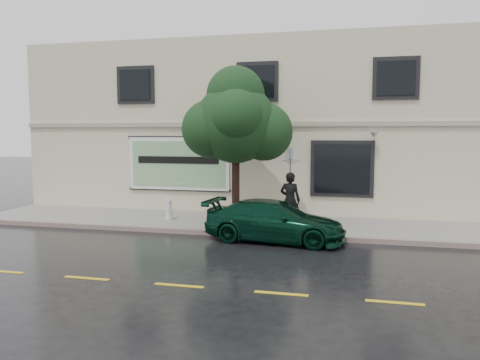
% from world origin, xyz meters
% --- Properties ---
extents(ground, '(90.00, 90.00, 0.00)m').
position_xyz_m(ground, '(0.00, 0.00, 0.00)').
color(ground, black).
rests_on(ground, ground).
extents(sidewalk, '(20.00, 3.50, 0.15)m').
position_xyz_m(sidewalk, '(0.00, 3.25, 0.07)').
color(sidewalk, gray).
rests_on(sidewalk, ground).
extents(curb, '(20.00, 0.18, 0.16)m').
position_xyz_m(curb, '(0.00, 1.50, 0.07)').
color(curb, slate).
rests_on(curb, ground).
extents(road_marking, '(19.00, 0.12, 0.01)m').
position_xyz_m(road_marking, '(0.00, -3.50, 0.01)').
color(road_marking, gold).
rests_on(road_marking, ground).
extents(building, '(20.00, 8.12, 7.00)m').
position_xyz_m(building, '(0.00, 9.00, 3.50)').
color(building, beige).
rests_on(building, ground).
extents(billboard, '(4.30, 0.16, 2.20)m').
position_xyz_m(billboard, '(-3.20, 4.92, 2.05)').
color(billboard, white).
rests_on(billboard, ground).
extents(car, '(4.41, 2.31, 1.23)m').
position_xyz_m(car, '(1.32, 1.13, 0.62)').
color(car, black).
rests_on(car, ground).
extents(pedestrian, '(0.74, 0.55, 1.85)m').
position_xyz_m(pedestrian, '(1.61, 2.47, 1.07)').
color(pedestrian, black).
rests_on(pedestrian, sidewalk).
extents(umbrella, '(1.14, 1.14, 0.63)m').
position_xyz_m(umbrella, '(1.61, 2.47, 2.31)').
color(umbrella, black).
rests_on(umbrella, pedestrian).
extents(street_tree, '(2.71, 2.71, 4.81)m').
position_xyz_m(street_tree, '(-0.28, 2.66, 3.58)').
color(street_tree, '#311C16').
rests_on(street_tree, sidewalk).
extents(fire_hydrant, '(0.32, 0.30, 0.77)m').
position_xyz_m(fire_hydrant, '(-2.85, 3.00, 0.52)').
color(fire_hydrant, silver).
rests_on(fire_hydrant, sidewalk).
extents(sign_pole, '(0.32, 0.07, 2.63)m').
position_xyz_m(sign_pole, '(1.54, 2.97, 1.73)').
color(sign_pole, gray).
rests_on(sign_pole, sidewalk).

